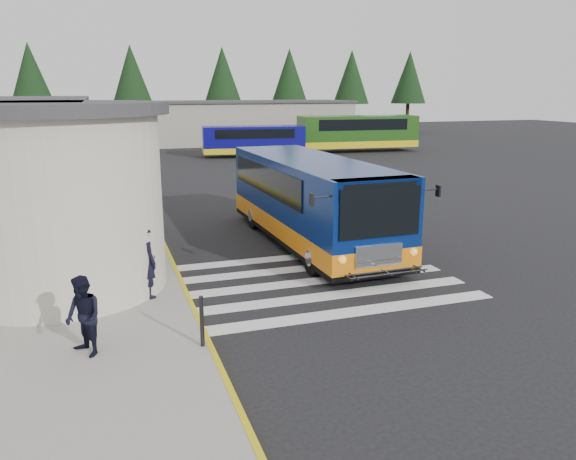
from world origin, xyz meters
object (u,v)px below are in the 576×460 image
object	(u,v)px
pedestrian_a	(147,262)
far_bus_a	(253,140)
transit_bus	(311,204)
pedestrian_b	(83,316)
bollard	(202,321)
far_bus_b	(358,132)

from	to	relation	value
pedestrian_a	far_bus_a	world-z (taller)	far_bus_a
pedestrian_a	transit_bus	bearing A→B (deg)	-79.84
pedestrian_b	bollard	bearing A→B (deg)	51.27
far_bus_a	transit_bus	bearing A→B (deg)	176.65
bollard	far_bus_a	bearing A→B (deg)	73.15
pedestrian_b	bollard	xyz separation A→B (m)	(2.25, -0.34, -0.27)
transit_bus	pedestrian_b	size ratio (longest dim) A/B	6.55
bollard	far_bus_b	distance (m)	39.72
pedestrian_b	far_bus_a	world-z (taller)	far_bus_a
pedestrian_b	far_bus_b	xyz separation A→B (m)	(22.04, 34.08, 0.77)
pedestrian_b	bollard	distance (m)	2.29
bollard	far_bus_a	world-z (taller)	far_bus_a
pedestrian_b	pedestrian_a	bearing A→B (deg)	123.21
pedestrian_b	far_bus_a	distance (m)	35.46
transit_bus	pedestrian_b	xyz separation A→B (m)	(-7.33, -6.85, -0.46)
pedestrian_b	far_bus_a	bearing A→B (deg)	129.32
transit_bus	pedestrian_a	xyz separation A→B (m)	(-5.87, -3.94, -0.35)
transit_bus	far_bus_a	world-z (taller)	transit_bus
far_bus_a	far_bus_b	size ratio (longest dim) A/B	0.80
pedestrian_b	far_bus_b	bearing A→B (deg)	116.92
far_bus_b	bollard	bearing A→B (deg)	154.00
pedestrian_a	far_bus_b	size ratio (longest dim) A/B	0.18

